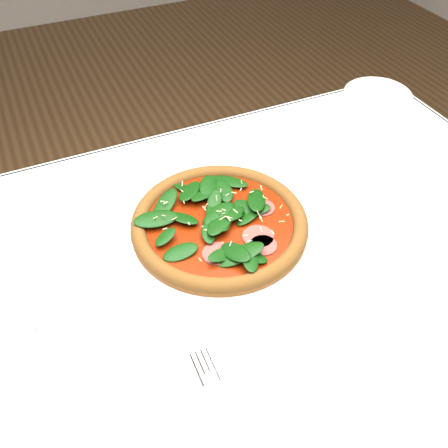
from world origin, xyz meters
name	(u,v)px	position (x,y,z in m)	size (l,w,h in m)	color
dining_table	(233,313)	(0.00, 0.00, 0.65)	(1.21, 0.81, 0.75)	silver
plate	(220,230)	(0.02, 0.09, 0.76)	(0.33, 0.33, 0.01)	silver
pizza	(220,221)	(0.02, 0.09, 0.78)	(0.34, 0.34, 0.04)	#996124
wine_glass	(8,263)	(-0.29, 0.02, 0.89)	(0.08, 0.08, 0.20)	white
napkin	(228,425)	(-0.11, -0.21, 0.76)	(0.17, 0.08, 0.01)	silver
fork	(218,399)	(-0.11, -0.18, 0.77)	(0.03, 0.17, 0.00)	silver
saucer_far	(378,95)	(0.52, 0.34, 0.76)	(0.15, 0.15, 0.01)	silver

